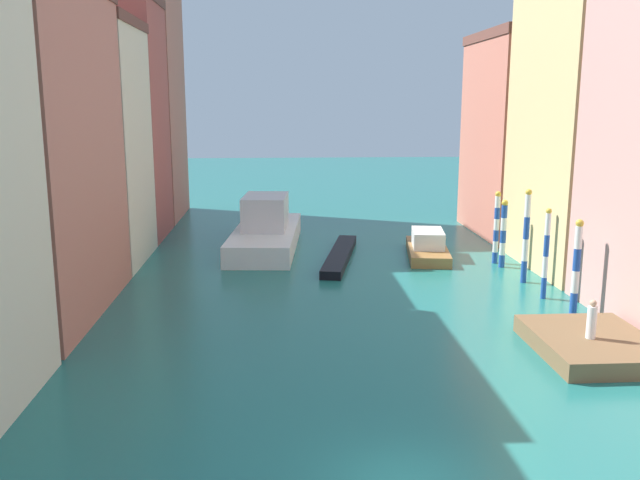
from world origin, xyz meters
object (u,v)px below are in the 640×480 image
(vaporetto_white, at_px, (266,231))
(gondola_black, at_px, (340,255))
(mooring_pole_1, at_px, (546,253))
(motorboat_0, at_px, (428,247))
(waterfront_dock, at_px, (593,344))
(mooring_pole_3, at_px, (503,233))
(mooring_pole_4, at_px, (496,227))
(mooring_pole_2, at_px, (526,235))
(mooring_pole_0, at_px, (576,266))
(person_on_dock, at_px, (592,321))

(vaporetto_white, height_order, gondola_black, vaporetto_white)
(mooring_pole_1, xyz_separation_m, motorboat_0, (-3.67, 9.40, -1.65))
(vaporetto_white, relative_size, gondola_black, 1.23)
(waterfront_dock, bearing_deg, mooring_pole_1, 82.55)
(mooring_pole_1, bearing_deg, motorboat_0, 111.34)
(mooring_pole_3, height_order, vaporetto_white, mooring_pole_3)
(mooring_pole_3, xyz_separation_m, vaporetto_white, (-13.79, 6.19, -0.88))
(mooring_pole_4, bearing_deg, vaporetto_white, 159.34)
(mooring_pole_2, relative_size, mooring_pole_4, 1.16)
(waterfront_dock, height_order, mooring_pole_3, mooring_pole_3)
(mooring_pole_1, bearing_deg, mooring_pole_4, 90.29)
(vaporetto_white, xyz_separation_m, motorboat_0, (10.07, -3.18, -0.53))
(gondola_black, distance_m, motorboat_0, 5.54)
(mooring_pole_2, height_order, mooring_pole_3, mooring_pole_2)
(mooring_pole_4, bearing_deg, waterfront_dock, -93.57)
(mooring_pole_3, distance_m, mooring_pole_4, 1.04)
(mooring_pole_1, xyz_separation_m, mooring_pole_2, (0.10, 2.99, 0.28))
(gondola_black, bearing_deg, mooring_pole_2, -32.67)
(gondola_black, bearing_deg, mooring_pole_0, -50.28)
(mooring_pole_0, bearing_deg, vaporetto_white, 133.00)
(person_on_dock, bearing_deg, waterfront_dock, 46.11)
(motorboat_0, bearing_deg, mooring_pole_4, -28.67)
(waterfront_dock, bearing_deg, mooring_pole_0, 74.38)
(mooring_pole_3, distance_m, motorboat_0, 4.98)
(mooring_pole_0, relative_size, motorboat_0, 0.64)
(mooring_pole_4, bearing_deg, person_on_dock, -94.41)
(mooring_pole_2, relative_size, gondola_black, 0.49)
(waterfront_dock, relative_size, gondola_black, 0.54)
(person_on_dock, height_order, vaporetto_white, vaporetto_white)
(person_on_dock, bearing_deg, gondola_black, 115.83)
(waterfront_dock, bearing_deg, vaporetto_white, 122.74)
(waterfront_dock, bearing_deg, mooring_pole_4, 86.43)
(mooring_pole_0, distance_m, gondola_black, 15.08)
(mooring_pole_1, distance_m, motorboat_0, 10.23)
(mooring_pole_0, xyz_separation_m, mooring_pole_4, (-0.41, 9.97, -0.03))
(person_on_dock, distance_m, mooring_pole_4, 15.04)
(person_on_dock, xyz_separation_m, gondola_black, (-7.99, 16.50, -1.14))
(waterfront_dock, relative_size, person_on_dock, 3.66)
(mooring_pole_2, distance_m, mooring_pole_4, 4.44)
(mooring_pole_2, relative_size, vaporetto_white, 0.40)
(mooring_pole_0, distance_m, mooring_pole_4, 9.98)
(waterfront_dock, xyz_separation_m, mooring_pole_1, (0.96, 7.31, 1.93))
(vaporetto_white, height_order, motorboat_0, vaporetto_white)
(vaporetto_white, xyz_separation_m, gondola_black, (4.57, -3.64, -0.90))
(mooring_pole_1, height_order, mooring_pole_3, mooring_pole_1)
(waterfront_dock, distance_m, gondola_black, 18.22)
(mooring_pole_4, relative_size, motorboat_0, 0.63)
(waterfront_dock, height_order, gondola_black, waterfront_dock)
(gondola_black, bearing_deg, person_on_dock, -64.17)
(waterfront_dock, bearing_deg, gondola_black, 116.84)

